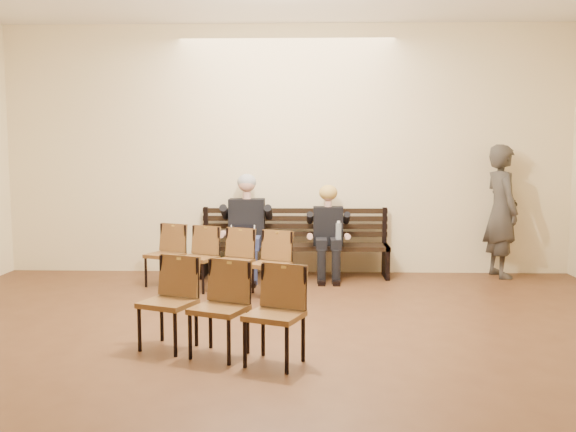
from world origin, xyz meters
The scene contains 11 objects.
ground centered at (0.00, 0.00, 0.00)m, with size 10.00×10.00×0.00m, color #56341D.
room_walls centered at (0.00, 0.79, 2.54)m, with size 8.02×10.01×3.51m.
bench centered at (0.12, 4.65, 0.23)m, with size 2.60×0.90×0.45m, color black.
seated_man centered at (-0.54, 4.53, 0.72)m, with size 0.60×0.83×1.44m, color black, non-canonical shape.
seated_woman centered at (0.58, 4.53, 0.58)m, with size 0.50×0.69×1.16m, color black, non-canonical shape.
laptop centered at (-0.58, 4.35, 0.57)m, with size 0.33×0.26×0.24m, color #B6B5BA.
water_bottle centered at (0.71, 4.31, 0.58)m, with size 0.08×0.08×0.25m, color silver.
bag centered at (-0.79, 4.75, 0.13)m, with size 0.35×0.24×0.26m, color black.
passerby centered at (2.96, 4.75, 1.05)m, with size 0.77×0.50×2.10m, color #35312B.
chair_row_front centered at (-0.84, 3.67, 0.40)m, with size 1.95×0.44×0.80m, color brown.
chair_row_back centered at (-0.46, 1.20, 0.41)m, with size 1.47×0.45×0.82m, color brown.
Camera 1 is at (0.29, -4.11, 1.77)m, focal length 40.00 mm.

